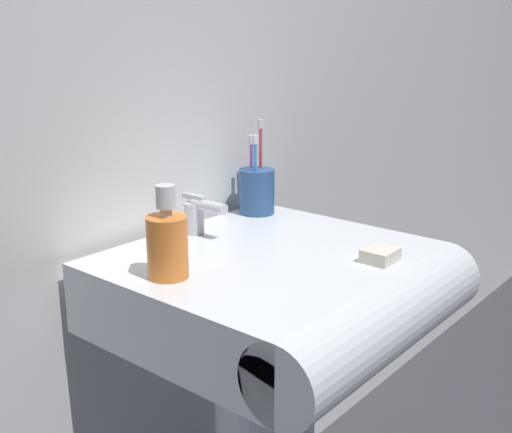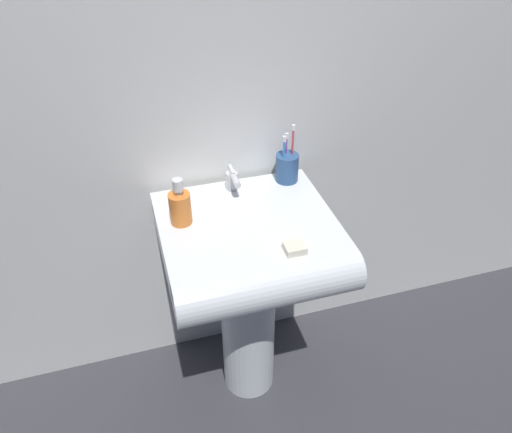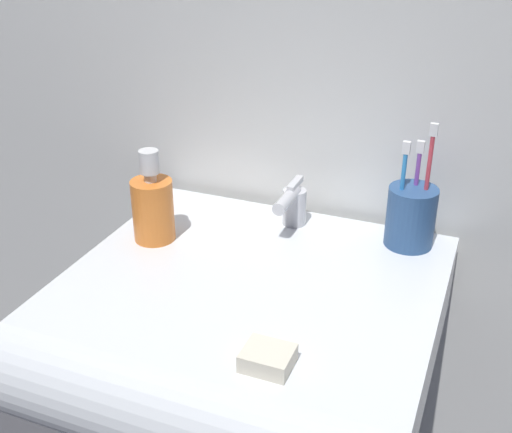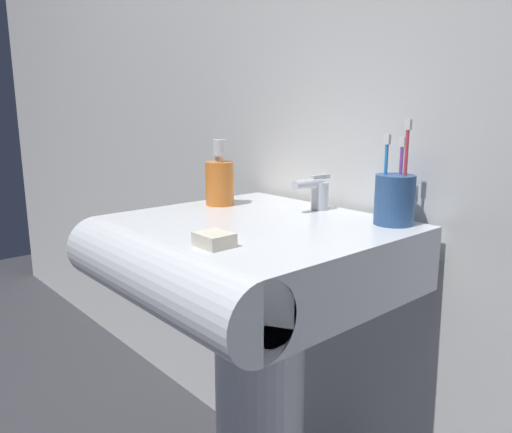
# 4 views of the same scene
# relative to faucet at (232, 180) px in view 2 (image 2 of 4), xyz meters

# --- Properties ---
(ground_plane) EXTENTS (6.00, 6.00, 0.00)m
(ground_plane) POSITION_rel_faucet_xyz_m (0.00, -0.18, -0.87)
(ground_plane) COLOR #38383D
(ground_plane) RESTS_ON ground
(wall_back) EXTENTS (5.00, 0.05, 2.40)m
(wall_back) POSITION_rel_faucet_xyz_m (0.00, 0.11, 0.33)
(wall_back) COLOR silver
(wall_back) RESTS_ON ground
(sink_pedestal) EXTENTS (0.20, 0.20, 0.69)m
(sink_pedestal) POSITION_rel_faucet_xyz_m (0.00, -0.18, -0.52)
(sink_pedestal) COLOR white
(sink_pedestal) RESTS_ON ground
(sink_basin) EXTENTS (0.56, 0.55, 0.13)m
(sink_basin) POSITION_rel_faucet_xyz_m (0.00, -0.23, -0.11)
(sink_basin) COLOR white
(sink_basin) RESTS_ON sink_pedestal
(faucet) EXTENTS (0.04, 0.11, 0.08)m
(faucet) POSITION_rel_faucet_xyz_m (0.00, 0.00, 0.00)
(faucet) COLOR silver
(faucet) RESTS_ON sink_basin
(toothbrush_cup) EXTENTS (0.08, 0.08, 0.21)m
(toothbrush_cup) POSITION_rel_faucet_xyz_m (0.20, 0.01, 0.01)
(toothbrush_cup) COLOR #2D5184
(toothbrush_cup) RESTS_ON sink_basin
(soap_bottle) EXTENTS (0.07, 0.07, 0.16)m
(soap_bottle) POSITION_rel_faucet_xyz_m (-0.20, -0.13, 0.02)
(soap_bottle) COLOR orange
(soap_bottle) RESTS_ON sink_basin
(bar_soap) EXTENTS (0.06, 0.05, 0.02)m
(bar_soap) POSITION_rel_faucet_xyz_m (0.10, -0.36, -0.03)
(bar_soap) COLOR silver
(bar_soap) RESTS_ON sink_basin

